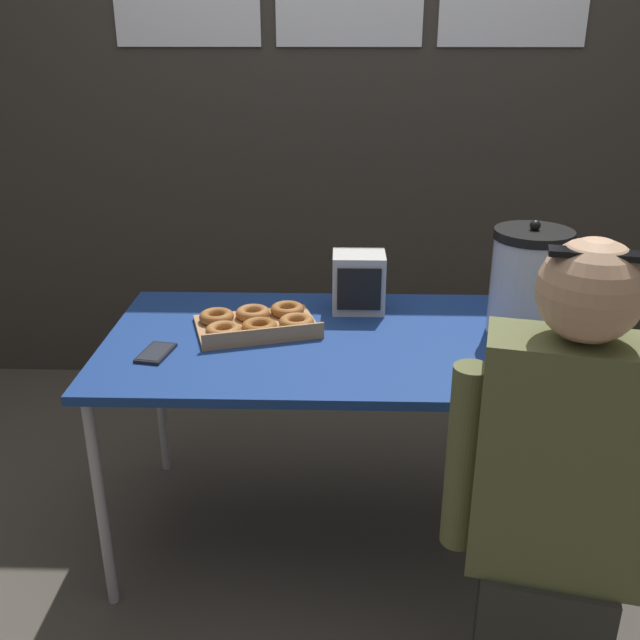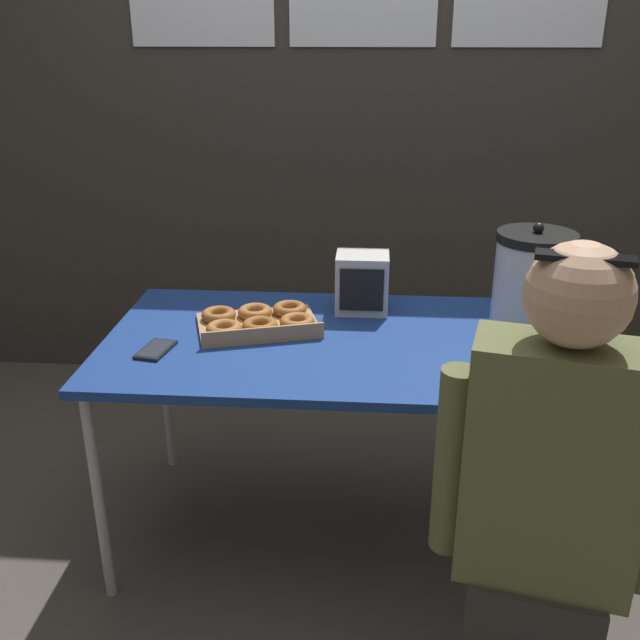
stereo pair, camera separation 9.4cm
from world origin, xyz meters
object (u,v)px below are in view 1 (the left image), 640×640
Objects in this scene: coffee_urn at (529,282)px; person_seated at (557,506)px; cell_phone at (156,353)px; space_heater at (359,282)px; donut_box at (257,323)px.

coffee_urn is 0.29× the size of person_seated.
coffee_urn is 1.14m from cell_phone.
person_seated reaches higher than space_heater.
donut_box reaches higher than cell_phone.
donut_box is at bearing 46.05° from cell_phone.
cell_phone is at bearing -161.02° from donut_box.
space_heater is (0.32, 0.18, 0.08)m from donut_box.
coffee_urn reaches higher than donut_box.
donut_box is at bearing -150.87° from space_heater.
coffee_urn is at bearing -16.48° from donut_box.
space_heater is 0.16× the size of person_seated.
donut_box is at bearing -30.51° from person_seated.
donut_box is 0.38m from space_heater.
donut_box is 1.06m from person_seated.
person_seated is at bearing -63.98° from space_heater.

